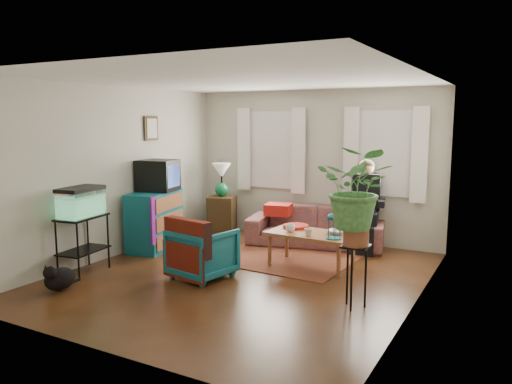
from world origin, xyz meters
The scene contains 31 objects.
floor centered at (0.00, 0.00, 0.00)m, with size 4.50×5.00×0.01m, color #4F2B14.
ceiling centered at (0.00, 0.00, 2.60)m, with size 4.50×5.00×0.01m, color white.
wall_back centered at (0.00, 2.50, 1.30)m, with size 4.50×0.01×2.60m, color silver.
wall_front centered at (0.00, -2.50, 1.30)m, with size 4.50×0.01×2.60m, color silver.
wall_left centered at (-2.25, 0.00, 1.30)m, with size 0.01×5.00×2.60m, color silver.
wall_right centered at (2.25, 0.00, 1.30)m, with size 0.01×5.00×2.60m, color silver.
window_left centered at (-0.80, 2.48, 1.55)m, with size 1.08×0.04×1.38m, color white.
window_right centered at (1.25, 2.48, 1.55)m, with size 1.08×0.04×1.38m, color white.
curtains_left centered at (-0.80, 2.40, 1.55)m, with size 1.36×0.06×1.50m, color white.
curtains_right centered at (1.25, 2.40, 1.55)m, with size 1.36×0.06×1.50m, color white.
picture_frame centered at (-2.21, 0.85, 1.95)m, with size 0.04×0.32×0.40m, color #3D2616.
area_rug centered at (0.13, 1.06, 0.01)m, with size 2.00×1.60×0.01m, color maroon.
sofa centered at (0.23, 2.05, 0.44)m, with size 2.22×0.88×0.87m, color brown.
seated_person centered at (1.02, 2.22, 0.66)m, with size 0.56×0.68×1.33m, color black, non-canonical shape.
side_table centered at (-1.65, 2.10, 0.34)m, with size 0.47×0.47×0.68m, color #422318.
table_lamp centered at (-1.65, 2.10, 0.98)m, with size 0.35×0.35×0.63m, color white, non-canonical shape.
dresser centered at (-1.99, 0.60, 0.47)m, with size 0.52×1.05×0.94m, color #125871.
crt_tv centered at (-1.99, 0.71, 1.20)m, with size 0.58×0.52×0.50m, color black.
aquarium_stand centered at (-2.00, -0.89, 0.39)m, with size 0.39×0.71×0.79m, color black.
aquarium centered at (-2.00, -0.89, 1.00)m, with size 0.35×0.64×0.41m, color #7FD899.
black_cat centered at (-1.69, -1.56, 0.18)m, with size 0.27×0.42×0.36m, color black.
armchair centered at (-0.44, -0.27, 0.37)m, with size 0.72×0.68×0.74m, color #125B6E.
serape_throw centered at (-0.50, -0.55, 0.53)m, with size 0.75×0.17×0.61m, color #9E0A0A.
coffee_table centered at (0.65, 0.84, 0.25)m, with size 1.22×0.67×0.51m, color brown.
cup_a centered at (0.37, 0.75, 0.56)m, with size 0.14×0.14×0.11m, color white.
cup_b centered at (0.70, 0.63, 0.56)m, with size 0.11×0.11×0.10m, color beige.
bowl centered at (0.99, 0.93, 0.54)m, with size 0.24×0.24×0.06m, color white.
snack_tray centered at (0.33, 1.03, 0.53)m, with size 0.38×0.38×0.04m, color #B21414.
birdcage centered at (1.06, 0.64, 0.68)m, with size 0.20×0.20×0.36m, color #115B6B, non-canonical shape.
plant_stand centered at (1.67, -0.36, 0.36)m, with size 0.30×0.30×0.72m, color black.
potted_plant centered at (1.67, -0.36, 1.21)m, with size 0.82×0.71×0.91m, color #599947.
Camera 1 is at (3.28, -5.60, 2.10)m, focal length 35.00 mm.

